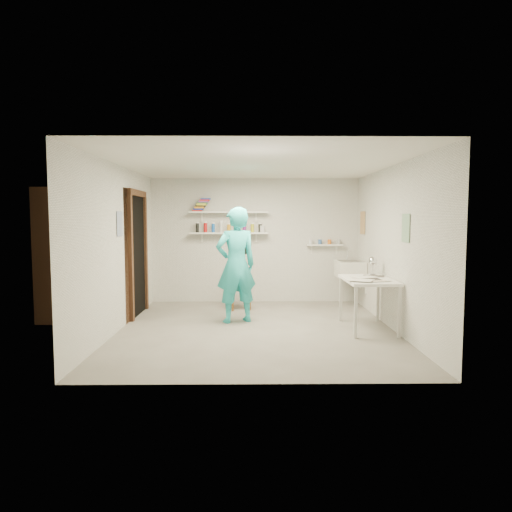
{
  "coord_description": "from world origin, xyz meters",
  "views": [
    {
      "loc": [
        -0.08,
        -6.61,
        1.62
      ],
      "look_at": [
        0.0,
        0.4,
        1.05
      ],
      "focal_mm": 32.0,
      "sensor_mm": 36.0,
      "label": 1
    }
  ],
  "objects_px": {
    "wall_clock": "(242,245)",
    "desk_lamp": "(373,261)",
    "belfast_sink": "(350,269)",
    "wooden_chair": "(239,287)",
    "work_table": "(368,304)",
    "man": "(236,265)"
  },
  "relations": [
    {
      "from": "wall_clock",
      "to": "wooden_chair",
      "type": "distance_m",
      "value": 1.15
    },
    {
      "from": "work_table",
      "to": "desk_lamp",
      "type": "xyz_separation_m",
      "value": [
        0.19,
        0.45,
        0.59
      ]
    },
    {
      "from": "belfast_sink",
      "to": "wooden_chair",
      "type": "distance_m",
      "value": 2.07
    },
    {
      "from": "belfast_sink",
      "to": "desk_lamp",
      "type": "relative_size",
      "value": 4.28
    },
    {
      "from": "work_table",
      "to": "wooden_chair",
      "type": "bearing_deg",
      "value": 141.96
    },
    {
      "from": "man",
      "to": "work_table",
      "type": "relative_size",
      "value": 1.61
    },
    {
      "from": "man",
      "to": "desk_lamp",
      "type": "relative_size",
      "value": 12.86
    },
    {
      "from": "man",
      "to": "wooden_chair",
      "type": "xyz_separation_m",
      "value": [
        0.02,
        1.02,
        -0.5
      ]
    },
    {
      "from": "man",
      "to": "desk_lamp",
      "type": "height_order",
      "value": "man"
    },
    {
      "from": "wall_clock",
      "to": "desk_lamp",
      "type": "xyz_separation_m",
      "value": [
        2.05,
        -0.24,
        -0.23
      ]
    },
    {
      "from": "man",
      "to": "wall_clock",
      "type": "relative_size",
      "value": 5.56
    },
    {
      "from": "belfast_sink",
      "to": "work_table",
      "type": "distance_m",
      "value": 1.75
    },
    {
      "from": "desk_lamp",
      "to": "belfast_sink",
      "type": "bearing_deg",
      "value": 93.4
    },
    {
      "from": "wall_clock",
      "to": "desk_lamp",
      "type": "distance_m",
      "value": 2.08
    },
    {
      "from": "wall_clock",
      "to": "wooden_chair",
      "type": "relative_size",
      "value": 0.4
    },
    {
      "from": "man",
      "to": "desk_lamp",
      "type": "distance_m",
      "value": 2.14
    },
    {
      "from": "wooden_chair",
      "to": "work_table",
      "type": "xyz_separation_m",
      "value": [
        1.93,
        -1.51,
        -0.03
      ]
    },
    {
      "from": "belfast_sink",
      "to": "work_table",
      "type": "relative_size",
      "value": 0.53
    },
    {
      "from": "wall_clock",
      "to": "wooden_chair",
      "type": "height_order",
      "value": "wall_clock"
    },
    {
      "from": "belfast_sink",
      "to": "wooden_chair",
      "type": "xyz_separation_m",
      "value": [
        -2.04,
        -0.2,
        -0.3
      ]
    },
    {
      "from": "work_table",
      "to": "man",
      "type": "bearing_deg",
      "value": 165.99
    },
    {
      "from": "wooden_chair",
      "to": "desk_lamp",
      "type": "bearing_deg",
      "value": -43.94
    }
  ]
}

